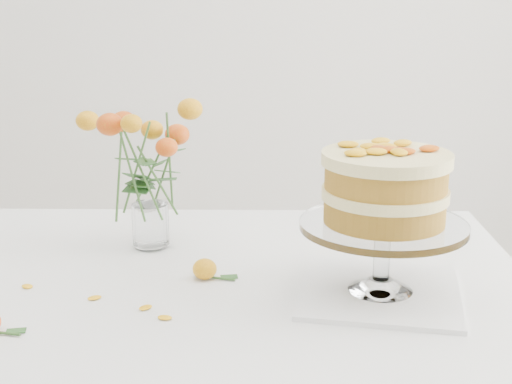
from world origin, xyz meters
TOP-DOWN VIEW (x-y plane):
  - table at (0.00, 0.00)m, footprint 1.43×0.93m
  - napkin at (0.40, -0.07)m, footprint 0.33×0.33m
  - cake_stand at (0.40, -0.07)m, footprint 0.30×0.30m
  - rose_vase at (-0.06, 0.18)m, footprint 0.26×0.26m
  - loose_rose_near at (0.07, 0.00)m, footprint 0.08×0.05m
  - stray_petal_a at (-0.12, -0.10)m, footprint 0.03×0.02m
  - stray_petal_b at (-0.02, -0.14)m, footprint 0.03×0.02m
  - stray_petal_c at (0.02, -0.18)m, footprint 0.03×0.02m
  - stray_petal_d at (-0.26, -0.05)m, footprint 0.03×0.02m

SIDE VIEW (x-z plane):
  - table at x=0.00m, z-range 0.30..1.05m
  - stray_petal_a at x=-0.12m, z-range 0.76..0.76m
  - stray_petal_b at x=-0.02m, z-range 0.76..0.76m
  - stray_petal_c at x=0.02m, z-range 0.76..0.76m
  - stray_petal_d at x=-0.26m, z-range 0.76..0.76m
  - napkin at x=0.40m, z-range 0.76..0.77m
  - loose_rose_near at x=0.07m, z-range 0.76..0.80m
  - cake_stand at x=0.40m, z-range 0.81..1.08m
  - rose_vase at x=-0.06m, z-range 0.79..1.19m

